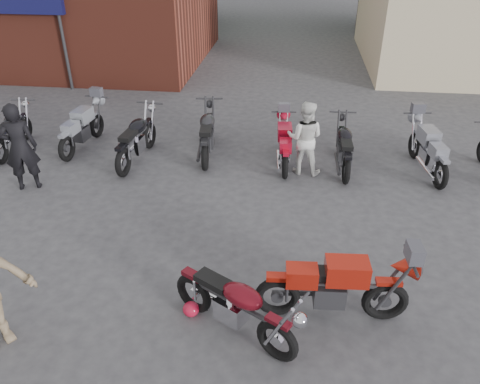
# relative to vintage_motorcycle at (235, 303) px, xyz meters

# --- Properties ---
(ground) EXTENTS (90.00, 90.00, 0.00)m
(ground) POSITION_rel_vintage_motorcycle_xyz_m (-0.20, 0.17, -0.58)
(ground) COLOR #3A3A3C
(brick_building) EXTENTS (12.00, 8.00, 4.00)m
(brick_building) POSITION_rel_vintage_motorcycle_xyz_m (-9.20, 14.17, 1.42)
(brick_building) COLOR maroon
(brick_building) RESTS_ON ground
(vintage_motorcycle) EXTENTS (2.05, 1.57, 1.15)m
(vintage_motorcycle) POSITION_rel_vintage_motorcycle_xyz_m (0.00, 0.00, 0.00)
(vintage_motorcycle) COLOR #5C0B15
(vintage_motorcycle) RESTS_ON ground
(sportbike) EXTENTS (2.13, 0.82, 1.21)m
(sportbike) POSITION_rel_vintage_motorcycle_xyz_m (1.35, 0.50, 0.03)
(sportbike) COLOR #A41A0D
(sportbike) RESTS_ON ground
(helmet) EXTENTS (0.31, 0.31, 0.22)m
(helmet) POSITION_rel_vintage_motorcycle_xyz_m (-0.69, 0.28, -0.47)
(helmet) COLOR #AD122C
(helmet) RESTS_ON ground
(person_dark) EXTENTS (0.81, 0.68, 1.89)m
(person_dark) POSITION_rel_vintage_motorcycle_xyz_m (-4.92, 3.54, 0.37)
(person_dark) COLOR black
(person_dark) RESTS_ON ground
(person_light) EXTENTS (0.89, 0.74, 1.66)m
(person_light) POSITION_rel_vintage_motorcycle_xyz_m (0.89, 4.97, 0.26)
(person_light) COLOR silver
(person_light) RESTS_ON ground
(row_bike_0) EXTENTS (0.85, 2.01, 1.13)m
(row_bike_0) POSITION_rel_vintage_motorcycle_xyz_m (-6.19, 5.28, -0.01)
(row_bike_0) COLOR black
(row_bike_0) RESTS_ON ground
(row_bike_1) EXTENTS (0.87, 2.06, 1.16)m
(row_bike_1) POSITION_rel_vintage_motorcycle_xyz_m (-4.56, 5.64, 0.00)
(row_bike_1) COLOR gray
(row_bike_1) RESTS_ON ground
(row_bike_2) EXTENTS (0.89, 2.18, 1.23)m
(row_bike_2) POSITION_rel_vintage_motorcycle_xyz_m (-2.99, 5.10, 0.04)
(row_bike_2) COLOR black
(row_bike_2) RESTS_ON ground
(row_bike_3) EXTENTS (0.93, 2.18, 1.23)m
(row_bike_3) POSITION_rel_vintage_motorcycle_xyz_m (-1.41, 5.62, 0.04)
(row_bike_3) COLOR black
(row_bike_3) RESTS_ON ground
(row_bike_4) EXTENTS (0.76, 1.92, 1.09)m
(row_bike_4) POSITION_rel_vintage_motorcycle_xyz_m (0.44, 5.34, -0.03)
(row_bike_4) COLOR #B70F28
(row_bike_4) RESTS_ON ground
(row_bike_5) EXTENTS (0.70, 1.99, 1.15)m
(row_bike_5) POSITION_rel_vintage_motorcycle_xyz_m (1.80, 5.31, -0.00)
(row_bike_5) COLOR black
(row_bike_5) RESTS_ON ground
(row_bike_6) EXTENTS (0.98, 2.13, 1.19)m
(row_bike_6) POSITION_rel_vintage_motorcycle_xyz_m (3.65, 5.34, 0.02)
(row_bike_6) COLOR gray
(row_bike_6) RESTS_ON ground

